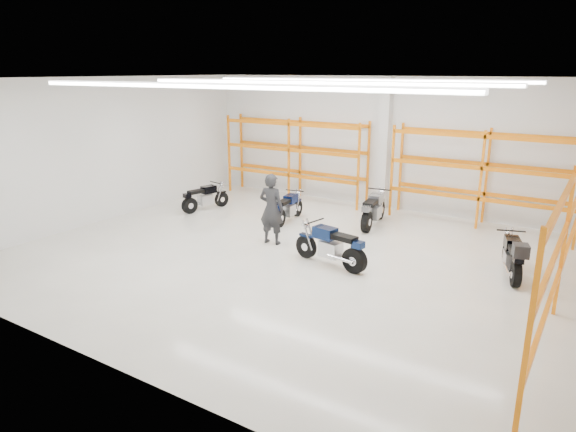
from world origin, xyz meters
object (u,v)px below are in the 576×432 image
Objects in this scene: motorcycle_main at (333,247)px; motorcycle_back_c at (373,211)px; standing_man at (271,209)px; motorcycle_back_b at (288,209)px; motorcycle_back_d at (513,257)px; motorcycle_back_a at (204,198)px; structural_column at (385,144)px.

motorcycle_main is 0.98× the size of motorcycle_back_c.
standing_man reaches higher than motorcycle_main.
motorcycle_back_b is 6.96m from motorcycle_back_d.
motorcycle_back_d reaches higher than motorcycle_back_b.
motorcycle_back_d is (4.40, -2.08, 0.01)m from motorcycle_back_c.
motorcycle_back_b is 0.96× the size of standing_man.
motorcycle_back_a is at bearing 159.91° from motorcycle_main.
motorcycle_main is 1.06× the size of motorcycle_back_d.
structural_column is (5.06, 3.61, 1.82)m from motorcycle_back_a.
motorcycle_back_c is 0.48× the size of structural_column.
motorcycle_back_c is at bearing 154.70° from motorcycle_back_d.
motorcycle_back_d is (6.88, -1.04, 0.07)m from motorcycle_back_b.
structural_column is (-5.02, 4.28, 1.74)m from motorcycle_back_d.
motorcycle_back_b is 0.94× the size of motorcycle_back_d.
motorcycle_main is at bearing -79.03° from structural_column.
standing_man is at bearing -102.06° from structural_column.
motorcycle_back_d is (3.88, 1.59, 0.01)m from motorcycle_main.
motorcycle_back_d is 0.45× the size of structural_column.
standing_man is 0.44× the size of structural_column.
motorcycle_main is 6.24m from structural_column.
motorcycle_back_b is at bearing 6.51° from motorcycle_back_a.
standing_man is at bearing -119.76° from motorcycle_back_c.
motorcycle_main is at bearing 158.41° from standing_man.
motorcycle_back_d is at bearing -8.60° from motorcycle_back_b.
motorcycle_back_a is 5.85m from motorcycle_back_c.
structural_column reaches higher than motorcycle_back_d.
motorcycle_back_a is 0.92× the size of motorcycle_back_d.
motorcycle_main is at bearing -157.66° from motorcycle_back_d.
motorcycle_back_c is (-0.52, 3.67, 0.01)m from motorcycle_main.
motorcycle_main is 1.07× the size of standing_man.
motorcycle_back_b is at bearing 138.70° from motorcycle_main.
structural_column reaches higher than motorcycle_main.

